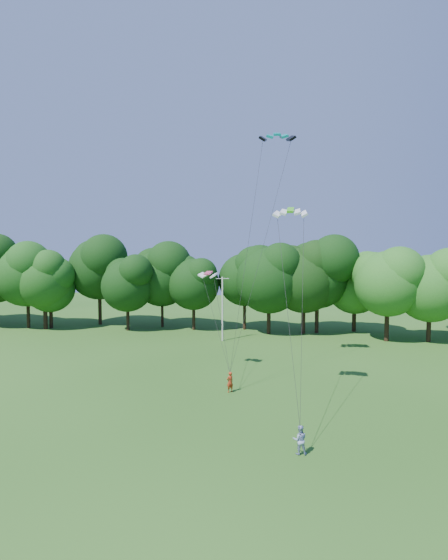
# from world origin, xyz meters

# --- Properties ---
(ground) EXTENTS (160.00, 160.00, 0.00)m
(ground) POSITION_xyz_m (0.00, 0.00, 0.00)
(ground) COLOR #234E15
(ground) RESTS_ON ground
(utility_pole) EXTENTS (1.49, 0.48, 7.61)m
(utility_pole) POSITION_xyz_m (-3.16, 30.06, 3.93)
(utility_pole) COLOR beige
(utility_pole) RESTS_ON ground
(kite_flyer_left) EXTENTS (0.68, 0.67, 1.58)m
(kite_flyer_left) POSITION_xyz_m (0.55, 11.87, 0.79)
(kite_flyer_left) COLOR #AF3116
(kite_flyer_left) RESTS_ON ground
(kite_flyer_right) EXTENTS (0.83, 0.68, 1.57)m
(kite_flyer_right) POSITION_xyz_m (5.76, 2.55, 0.79)
(kite_flyer_right) COLOR #8D9CC4
(kite_flyer_right) RESTS_ON ground
(kite_teal) EXTENTS (3.18, 1.72, 0.60)m
(kite_teal) POSITION_xyz_m (3.63, 18.48, 20.80)
(kite_teal) COLOR #048A89
(kite_teal) RESTS_ON ground
(kite_green) EXTENTS (2.39, 1.16, 0.50)m
(kite_green) POSITION_xyz_m (5.00, 11.06, 13.63)
(kite_green) COLOR #42C11D
(kite_green) RESTS_ON ground
(kite_pink) EXTENTS (1.78, 1.16, 0.32)m
(kite_pink) POSITION_xyz_m (-2.14, 16.86, 8.80)
(kite_pink) COLOR #CB3862
(kite_pink) RESTS_ON ground
(tree_back_west) EXTENTS (8.18, 8.18, 11.90)m
(tree_back_west) POSITION_xyz_m (-28.12, 33.47, 7.43)
(tree_back_west) COLOR #312413
(tree_back_west) RESTS_ON ground
(tree_back_center) EXTENTS (9.19, 9.19, 13.36)m
(tree_back_center) POSITION_xyz_m (6.35, 36.19, 8.34)
(tree_back_center) COLOR black
(tree_back_center) RESTS_ON ground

